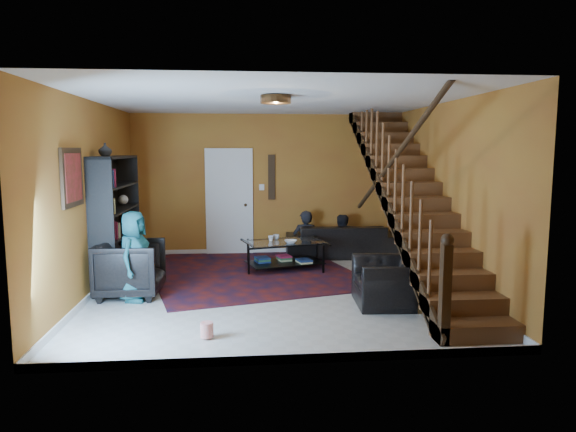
{
  "coord_description": "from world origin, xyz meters",
  "views": [
    {
      "loc": [
        -0.45,
        -7.55,
        2.09
      ],
      "look_at": [
        0.27,
        0.4,
        1.06
      ],
      "focal_mm": 32.0,
      "sensor_mm": 36.0,
      "label": 1
    }
  ],
  "objects_px": {
    "bookshelf": "(117,223)",
    "armchair_left": "(131,269)",
    "armchair_right": "(387,282)",
    "coffee_table": "(284,253)",
    "sofa": "(341,240)"
  },
  "relations": [
    {
      "from": "sofa",
      "to": "armchair_right",
      "type": "distance_m",
      "value": 3.21
    },
    {
      "from": "armchair_left",
      "to": "coffee_table",
      "type": "xyz_separation_m",
      "value": [
        2.33,
        1.45,
        -0.11
      ]
    },
    {
      "from": "armchair_right",
      "to": "coffee_table",
      "type": "height_order",
      "value": "armchair_right"
    },
    {
      "from": "sofa",
      "to": "coffee_table",
      "type": "distance_m",
      "value": 1.61
    },
    {
      "from": "armchair_left",
      "to": "armchair_right",
      "type": "distance_m",
      "value": 3.62
    },
    {
      "from": "armchair_right",
      "to": "coffee_table",
      "type": "xyz_separation_m",
      "value": [
        -1.22,
        2.16,
        -0.01
      ]
    },
    {
      "from": "armchair_right",
      "to": "coffee_table",
      "type": "distance_m",
      "value": 2.48
    },
    {
      "from": "armchair_left",
      "to": "armchair_right",
      "type": "xyz_separation_m",
      "value": [
        3.55,
        -0.71,
        -0.1
      ]
    },
    {
      "from": "coffee_table",
      "to": "bookshelf",
      "type": "bearing_deg",
      "value": -166.35
    },
    {
      "from": "bookshelf",
      "to": "armchair_left",
      "type": "bearing_deg",
      "value": -65.89
    },
    {
      "from": "bookshelf",
      "to": "sofa",
      "type": "height_order",
      "value": "bookshelf"
    },
    {
      "from": "sofa",
      "to": "armchair_right",
      "type": "relative_size",
      "value": 2.29
    },
    {
      "from": "sofa",
      "to": "armchair_left",
      "type": "xyz_separation_m",
      "value": [
        -3.55,
        -2.49,
        0.09
      ]
    },
    {
      "from": "armchair_left",
      "to": "coffee_table",
      "type": "height_order",
      "value": "armchair_left"
    },
    {
      "from": "bookshelf",
      "to": "sofa",
      "type": "bearing_deg",
      "value": 23.53
    }
  ]
}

